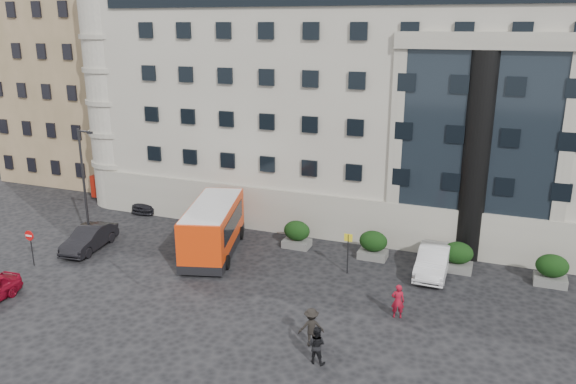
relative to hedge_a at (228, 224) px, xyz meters
name	(u,v)px	position (x,y,z in m)	size (l,w,h in m)	color
ground	(228,293)	(4.00, -7.80, -0.93)	(120.00, 120.00, 0.00)	black
civic_building	(412,93)	(10.00, 14.20, 8.07)	(44.00, 24.00, 18.00)	#A29B8F
entrance_column	(476,159)	(16.00, 2.50, 5.57)	(1.80, 1.80, 13.00)	black
apartment_near	(99,71)	(-20.00, 12.20, 9.07)	(14.00, 14.00, 20.00)	olive
apartment_far	(173,52)	(-23.00, 30.20, 10.07)	(13.00, 13.00, 22.00)	#82634C
hedge_a	(228,224)	(0.00, 0.00, 0.00)	(1.80, 1.26, 1.84)	#5D5D5A
hedge_b	(297,234)	(5.20, 0.00, 0.00)	(1.80, 1.26, 1.84)	#5D5D5A
hedge_c	(373,245)	(10.40, 0.00, 0.00)	(1.80, 1.26, 1.84)	#5D5D5A
hedge_d	(458,256)	(15.60, 0.00, 0.00)	(1.80, 1.26, 1.84)	#5D5D5A
hedge_e	(552,270)	(20.80, 0.00, 0.00)	(1.80, 1.26, 1.84)	#5D5D5A
street_lamp	(85,183)	(-7.94, -4.80, 3.44)	(1.16, 0.18, 8.00)	#262628
bus_stop_sign	(348,247)	(9.50, -2.80, 0.80)	(0.50, 0.08, 2.52)	#262628
no_entry_sign	(30,241)	(-9.00, -8.84, 0.72)	(0.64, 0.16, 2.32)	#262628
minibus	(213,226)	(0.46, -2.88, 0.89)	(4.86, 8.38, 3.31)	red
red_truck	(125,176)	(-13.45, 6.33, 0.64)	(2.73, 5.72, 3.07)	maroon
parked_car_b	(89,238)	(-7.50, -5.41, -0.15)	(1.65, 4.74, 1.56)	black
parked_car_c	(156,198)	(-8.54, 3.88, -0.20)	(2.05, 5.04, 1.46)	black
parked_car_d	(145,181)	(-12.66, 8.20, -0.25)	(2.26, 4.89, 1.36)	black
white_taxi	(433,260)	(14.28, -0.90, -0.10)	(1.75, 5.02, 1.65)	silver
pedestrian_a	(398,301)	(13.31, -6.99, -0.02)	(0.67, 0.44, 1.83)	maroon
pedestrian_b	(316,345)	(10.73, -12.30, -0.05)	(0.85, 0.67, 1.76)	black
pedestrian_c	(311,327)	(10.05, -11.03, 0.00)	(1.21, 0.69, 1.87)	black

